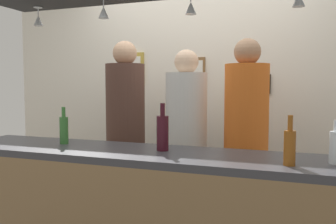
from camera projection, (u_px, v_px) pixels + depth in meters
The scene contains 15 objects.
back_wall at pixel (202, 95), 3.56m from camera, with size 4.40×0.06×2.60m, color silver.
bar_counter at pixel (133, 208), 2.10m from camera, with size 2.70×0.55×0.99m.
hanging_wineglass_far_left at pixel (38, 20), 2.56m from camera, with size 0.07×0.07×0.13m.
hanging_wineglass_left at pixel (104, 12), 2.28m from camera, with size 0.07×0.07×0.13m.
hanging_wineglass_center_left at pixel (191, 7), 2.15m from camera, with size 0.07×0.07×0.13m.
person_left_brown_shirt at pixel (125, 122), 3.12m from camera, with size 0.34×0.34×1.78m.
person_middle_white_patterned_shirt at pixel (186, 131), 2.93m from camera, with size 0.34×0.34×1.69m.
person_right_orange_shirt at pixel (246, 128), 2.76m from camera, with size 0.34×0.34×1.76m.
bottle_soda_clear at pixel (336, 146), 1.85m from camera, with size 0.06×0.06×0.23m.
bottle_wine_dark_red at pixel (163, 132), 2.23m from camera, with size 0.08×0.08×0.30m.
bottle_beer_green_import at pixel (64, 129), 2.49m from camera, with size 0.06×0.06×0.26m.
bottle_beer_amber_tall at pixel (290, 146), 1.81m from camera, with size 0.06×0.06×0.26m.
picture_frame_lower_pair at pixel (254, 84), 3.33m from camera, with size 0.30×0.02×0.18m.
picture_frame_crest at pixel (196, 71), 3.52m from camera, with size 0.18×0.02×0.26m.
picture_frame_caricature at pixel (132, 69), 3.75m from camera, with size 0.26×0.02×0.34m.
Camera 1 is at (0.90, -2.36, 1.40)m, focal length 37.95 mm.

